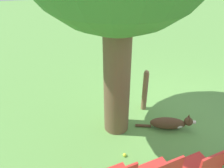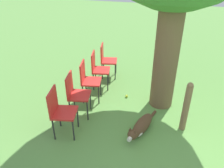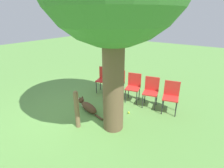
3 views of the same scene
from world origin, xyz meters
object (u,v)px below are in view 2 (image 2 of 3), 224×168
at_px(red_chair_0, 60,109).
at_px(red_chair_4, 106,58).
at_px(fence_post, 186,107).
at_px(red_chair_2, 88,78).
at_px(red_chair_1, 75,92).
at_px(red_chair_3, 98,67).
at_px(tennis_ball, 127,96).
at_px(dog, 141,127).

bearing_deg(red_chair_0, red_chair_4, 75.80).
xyz_separation_m(fence_post, red_chair_2, (-2.16, 0.45, 0.03)).
bearing_deg(red_chair_1, red_chair_2, 75.80).
distance_m(red_chair_0, red_chair_2, 1.25).
relative_size(red_chair_1, red_chair_3, 1.00).
distance_m(fence_post, tennis_ball, 1.60).
relative_size(red_chair_0, tennis_ball, 13.75).
xyz_separation_m(red_chair_0, red_chair_1, (0.01, 0.63, 0.00)).
xyz_separation_m(fence_post, red_chair_3, (-2.15, 1.07, 0.03)).
bearing_deg(tennis_ball, red_chair_2, -159.08).
distance_m(red_chair_0, red_chair_1, 0.63).
distance_m(red_chair_1, red_chair_4, 1.88).
distance_m(red_chair_1, tennis_ball, 1.38).
distance_m(fence_post, red_chair_2, 2.21).
xyz_separation_m(red_chair_0, red_chair_3, (0.02, 1.88, 0.00)).
bearing_deg(red_chair_2, red_chair_3, 75.80).
bearing_deg(red_chair_0, red_chair_1, 75.80).
relative_size(red_chair_1, red_chair_4, 1.00).
bearing_deg(red_chair_2, fence_post, -25.09).
bearing_deg(red_chair_2, dog, -43.07).
bearing_deg(fence_post, tennis_ball, 149.67).
height_order(dog, red_chair_1, red_chair_1).
bearing_deg(fence_post, red_chair_1, -175.25).
distance_m(red_chair_3, tennis_ball, 1.03).
bearing_deg(red_chair_2, red_chair_1, -104.20).
bearing_deg(red_chair_1, fence_post, -8.69).
height_order(red_chair_0, red_chair_2, same).
bearing_deg(fence_post, red_chair_2, 168.35).
xyz_separation_m(dog, red_chair_0, (-1.42, -0.45, 0.41)).
bearing_deg(dog, red_chair_4, -131.30).
relative_size(red_chair_3, red_chair_4, 1.00).
bearing_deg(fence_post, red_chair_0, -159.69).
relative_size(fence_post, red_chair_0, 1.10).
relative_size(red_chair_4, tennis_ball, 13.75).
bearing_deg(red_chair_2, red_chair_4, 75.80).
height_order(red_chair_2, tennis_ball, red_chair_2).
distance_m(red_chair_0, red_chair_4, 2.50).
xyz_separation_m(dog, red_chair_2, (-1.40, 0.80, 0.41)).
bearing_deg(red_chair_4, red_chair_0, -104.20).
distance_m(dog, red_chair_0, 1.55).
bearing_deg(fence_post, red_chair_3, 153.55).
height_order(red_chair_1, red_chair_3, same).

